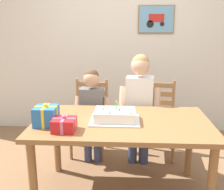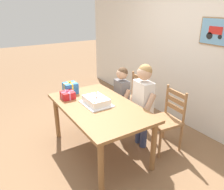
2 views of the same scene
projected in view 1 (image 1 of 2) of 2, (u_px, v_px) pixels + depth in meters
name	position (u px, v px, depth m)	size (l,w,h in m)	color
back_wall	(125.00, 45.00, 3.96)	(6.40, 0.11, 2.60)	silver
dining_table	(122.00, 130.00, 2.44)	(1.58, 0.93, 0.74)	olive
birthday_cake	(115.00, 116.00, 2.40)	(0.44, 0.34, 0.19)	silver
gift_box_red_large	(64.00, 125.00, 2.18)	(0.19, 0.19, 0.14)	red
gift_box_beside_cake	(46.00, 116.00, 2.29)	(0.19, 0.20, 0.20)	#286BB7
chair_left	(90.00, 117.00, 3.35)	(0.45, 0.45, 0.92)	#996B42
chair_right	(157.00, 118.00, 3.31)	(0.46, 0.46, 0.92)	#996B42
child_older	(140.00, 99.00, 3.00)	(0.48, 0.28, 1.28)	#38426B
child_younger	(92.00, 107.00, 3.05)	(0.41, 0.24, 1.11)	#38426B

